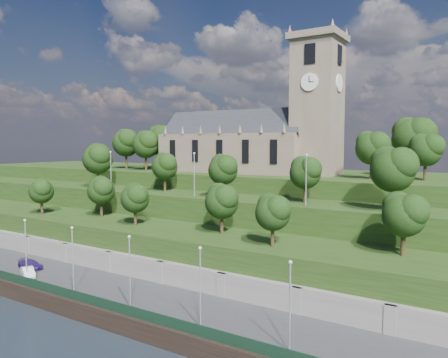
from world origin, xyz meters
The scene contains 16 objects.
ground centered at (0.00, 0.00, 0.00)m, with size 320.00×320.00×0.00m, color black.
promenade centered at (0.00, 6.00, 1.00)m, with size 160.00×12.00×2.00m, color #2D2D30.
quay_wall centered at (0.00, -0.05, 1.10)m, with size 160.00×0.50×2.20m, color black.
fence centered at (0.00, 0.60, 2.60)m, with size 160.00×0.10×1.20m, color #153020.
retaining_wall centered at (0.00, 11.97, 2.50)m, with size 160.00×2.10×5.00m.
embankment_lower centered at (0.00, 18.00, 4.00)m, with size 160.00×12.00×8.00m, color #1D3411.
embankment_upper centered at (0.00, 29.00, 6.00)m, with size 160.00×10.00×12.00m, color #1D3411.
hilltop centered at (0.00, 50.00, 7.50)m, with size 160.00×32.00×15.00m, color #1D3411.
church centered at (0.79, 45.98, 22.52)m, with size 38.60×12.35×27.60m.
trees_lower centered at (3.96, 18.23, 12.81)m, with size 67.19×8.74×7.43m.
trees_upper centered at (2.39, 28.04, 17.57)m, with size 64.14×8.38×9.14m.
trees_hilltop centered at (-2.05, 45.29, 21.59)m, with size 71.46×16.60×10.72m.
lamp_posts_promenade centered at (-2.00, 2.50, 6.88)m, with size 60.36×0.36×8.53m.
lamp_posts_upper centered at (0.00, 26.00, 16.37)m, with size 40.36×0.36×7.54m.
car_middle centered at (-12.70, 3.12, 2.70)m, with size 1.48×4.25×1.40m, color silver.
car_right centered at (-16.09, 5.78, 2.68)m, with size 1.90×4.67×1.36m, color #291959.
Camera 1 is at (43.64, -33.23, 21.03)m, focal length 35.00 mm.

